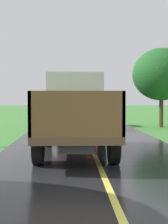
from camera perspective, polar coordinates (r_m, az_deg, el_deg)
banana_truck_near at (r=10.94m, az=-1.66°, el=0.24°), size 2.38×5.82×2.80m
banana_truck_far at (r=20.97m, az=-1.37°, el=1.19°), size 2.38×5.82×2.80m
roadside_tree_near_left at (r=21.43m, az=14.27°, el=6.80°), size 3.92×3.92×5.36m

